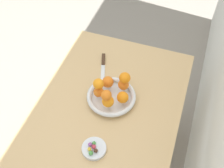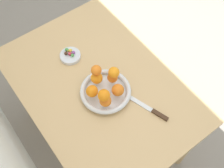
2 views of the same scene
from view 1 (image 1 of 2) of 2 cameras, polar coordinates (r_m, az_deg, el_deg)
The scene contains 21 objects.
ground_plane at distance 2.15m, azimuth -0.72°, elevation -16.33°, with size 6.00×6.00×0.00m, color gray.
dining_table at distance 1.57m, azimuth -0.95°, elevation -6.91°, with size 1.10×0.76×0.74m.
fruit_bowl at distance 1.51m, azimuth -0.02°, elevation -2.65°, with size 0.27×0.27×0.04m.
candy_dish at distance 1.37m, azimuth -3.67°, elevation -12.99°, with size 0.12×0.12×0.02m, color silver.
orange_0 at distance 1.48m, azimuth -2.74°, elevation -1.61°, with size 0.05×0.05×0.05m, color orange.
orange_1 at distance 1.44m, azimuth -0.83°, elevation -3.53°, with size 0.06×0.06×0.06m, color orange.
orange_2 at distance 1.45m, azimuth 2.18°, elevation -2.72°, with size 0.06×0.06×0.06m, color orange.
orange_3 at distance 1.51m, azimuth 2.34°, elevation -0.12°, with size 0.06×0.06×0.06m, color orange.
orange_4 at distance 1.52m, azimuth -0.85°, elevation 0.42°, with size 0.06×0.06×0.06m, color orange.
orange_5 at distance 1.44m, azimuth -2.78°, elevation 0.03°, with size 0.06×0.06×0.06m, color orange.
orange_6 at distance 1.46m, azimuth 2.61°, elevation 1.26°, with size 0.06×0.06×0.06m, color orange.
orange_7 at distance 1.39m, azimuth -1.01°, elevation -2.34°, with size 0.05×0.05×0.05m, color orange.
candy_ball_0 at distance 1.34m, azimuth -4.26°, elevation -13.64°, with size 0.01×0.01×0.01m, color gold.
candy_ball_1 at distance 1.34m, azimuth -4.21°, elevation -13.73°, with size 0.02×0.02×0.02m, color #472819.
candy_ball_2 at distance 1.36m, azimuth -4.34°, elevation -12.18°, with size 0.02×0.02×0.02m, color #8C4C99.
candy_ball_3 at distance 1.35m, azimuth -4.62°, elevation -13.06°, with size 0.02×0.02×0.02m, color gold.
candy_ball_4 at distance 1.35m, azimuth -3.72°, elevation -12.59°, with size 0.02×0.02×0.02m, color #C6384C.
candy_ball_5 at distance 1.34m, azimuth -4.32°, elevation -13.81°, with size 0.02×0.02×0.02m, color #4C9947.
candy_ball_6 at distance 1.36m, azimuth -3.67°, elevation -11.91°, with size 0.02×0.02×0.02m, color #4C9947.
candy_ball_7 at distance 1.34m, azimuth -3.30°, elevation -13.37°, with size 0.02×0.02×0.02m, color #472819.
knife at distance 1.68m, azimuth -1.83°, elevation 3.49°, with size 0.25×0.10×0.01m.
Camera 1 is at (0.79, 0.30, 1.97)m, focal length 45.00 mm.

